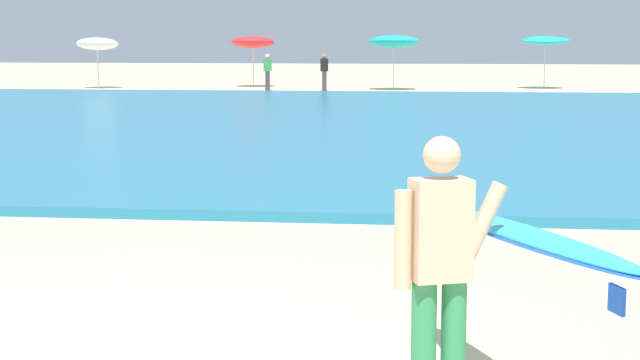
{
  "coord_description": "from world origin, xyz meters",
  "views": [
    {
      "loc": [
        2.5,
        -6.29,
        2.3
      ],
      "look_at": [
        1.54,
        1.98,
        1.1
      ],
      "focal_mm": 56.0,
      "sensor_mm": 36.0,
      "label": 1
    }
  ],
  "objects_px": {
    "beach_umbrella_3": "(545,41)",
    "beachgoer_near_row_mid": "(324,71)",
    "beach_umbrella_0": "(97,44)",
    "beach_umbrella_1": "(253,42)",
    "beachgoer_near_row_left": "(268,71)",
    "surfer_with_board": "(484,251)",
    "beach_umbrella_2": "(394,42)"
  },
  "relations": [
    {
      "from": "beach_umbrella_1",
      "to": "beachgoer_near_row_left",
      "type": "distance_m",
      "value": 3.77
    },
    {
      "from": "beach_umbrella_3",
      "to": "beachgoer_near_row_mid",
      "type": "distance_m",
      "value": 10.07
    },
    {
      "from": "beach_umbrella_0",
      "to": "beach_umbrella_1",
      "type": "xyz_separation_m",
      "value": [
        6.68,
        2.11,
        0.07
      ]
    },
    {
      "from": "surfer_with_board",
      "to": "beach_umbrella_0",
      "type": "bearing_deg",
      "value": 112.22
    },
    {
      "from": "beachgoer_near_row_left",
      "to": "beach_umbrella_0",
      "type": "bearing_deg",
      "value": 171.11
    },
    {
      "from": "beach_umbrella_0",
      "to": "beachgoer_near_row_left",
      "type": "bearing_deg",
      "value": -8.89
    },
    {
      "from": "beach_umbrella_1",
      "to": "beach_umbrella_2",
      "type": "height_order",
      "value": "beach_umbrella_2"
    },
    {
      "from": "beach_umbrella_3",
      "to": "beach_umbrella_2",
      "type": "bearing_deg",
      "value": -164.14
    },
    {
      "from": "beach_umbrella_1",
      "to": "beachgoer_near_row_left",
      "type": "xyz_separation_m",
      "value": [
        1.24,
        -3.35,
        -1.22
      ]
    },
    {
      "from": "beach_umbrella_1",
      "to": "beach_umbrella_3",
      "type": "relative_size",
      "value": 1.0
    },
    {
      "from": "beach_umbrella_0",
      "to": "beach_umbrella_2",
      "type": "xyz_separation_m",
      "value": [
        13.25,
        0.1,
        0.1
      ]
    },
    {
      "from": "surfer_with_board",
      "to": "beach_umbrella_2",
      "type": "height_order",
      "value": "beach_umbrella_2"
    },
    {
      "from": "beach_umbrella_1",
      "to": "beachgoer_near_row_mid",
      "type": "height_order",
      "value": "beach_umbrella_1"
    },
    {
      "from": "beach_umbrella_3",
      "to": "beachgoer_near_row_mid",
      "type": "relative_size",
      "value": 1.5
    },
    {
      "from": "beach_umbrella_0",
      "to": "beach_umbrella_1",
      "type": "height_order",
      "value": "beach_umbrella_1"
    },
    {
      "from": "beachgoer_near_row_left",
      "to": "beachgoer_near_row_mid",
      "type": "relative_size",
      "value": 1.0
    },
    {
      "from": "beach_umbrella_2",
      "to": "beachgoer_near_row_mid",
      "type": "height_order",
      "value": "beach_umbrella_2"
    },
    {
      "from": "beach_umbrella_3",
      "to": "beach_umbrella_1",
      "type": "bearing_deg",
      "value": 179.46
    },
    {
      "from": "beach_umbrella_3",
      "to": "beachgoer_near_row_left",
      "type": "distance_m",
      "value": 12.47
    },
    {
      "from": "beach_umbrella_0",
      "to": "beach_umbrella_2",
      "type": "height_order",
      "value": "beach_umbrella_2"
    },
    {
      "from": "beach_umbrella_2",
      "to": "surfer_with_board",
      "type": "bearing_deg",
      "value": -86.74
    },
    {
      "from": "beach_umbrella_1",
      "to": "beach_umbrella_0",
      "type": "bearing_deg",
      "value": -162.46
    },
    {
      "from": "beach_umbrella_1",
      "to": "beachgoer_near_row_left",
      "type": "height_order",
      "value": "beach_umbrella_1"
    },
    {
      "from": "beach_umbrella_0",
      "to": "surfer_with_board",
      "type": "bearing_deg",
      "value": -67.78
    },
    {
      "from": "beach_umbrella_2",
      "to": "beachgoer_near_row_mid",
      "type": "xyz_separation_m",
      "value": [
        -2.92,
        -0.99,
        -1.24
      ]
    },
    {
      "from": "beach_umbrella_0",
      "to": "beach_umbrella_1",
      "type": "relative_size",
      "value": 0.97
    },
    {
      "from": "beach_umbrella_2",
      "to": "beachgoer_near_row_left",
      "type": "relative_size",
      "value": 1.53
    },
    {
      "from": "beach_umbrella_2",
      "to": "beach_umbrella_1",
      "type": "bearing_deg",
      "value": 162.97
    },
    {
      "from": "surfer_with_board",
      "to": "beach_umbrella_3",
      "type": "xyz_separation_m",
      "value": [
        4.49,
        39.69,
        1.1
      ]
    },
    {
      "from": "surfer_with_board",
      "to": "beachgoer_near_row_mid",
      "type": "bearing_deg",
      "value": 97.84
    },
    {
      "from": "beach_umbrella_2",
      "to": "beach_umbrella_3",
      "type": "relative_size",
      "value": 1.02
    },
    {
      "from": "surfer_with_board",
      "to": "beach_umbrella_3",
      "type": "relative_size",
      "value": 1.18
    }
  ]
}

